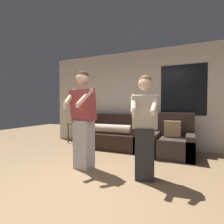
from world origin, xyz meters
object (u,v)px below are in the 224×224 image
side_table (77,126)px  person_right (145,126)px  couch (114,136)px  armchair (172,142)px  person_left (83,119)px

side_table → person_right: bearing=-36.9°
couch → person_right: size_ratio=1.17×
armchair → person_left: 2.16m
couch → person_left: bearing=-86.5°
person_right → armchair: bearing=79.5°
person_left → person_right: size_ratio=1.10×
armchair → couch: bearing=172.0°
armchair → person_right: size_ratio=0.61×
side_table → person_right: (2.58, -1.94, 0.30)m
side_table → person_left: size_ratio=0.44×
armchair → person_right: bearing=-100.5°
armchair → side_table: (-2.87, 0.39, 0.21)m
armchair → side_table: 2.91m
couch → side_table: bearing=172.4°
armchair → side_table: armchair is taller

